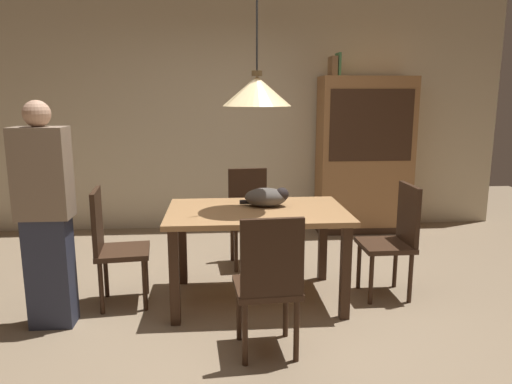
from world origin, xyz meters
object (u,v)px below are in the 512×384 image
chair_right_side (395,236)px  hutch_bookcase (364,158)px  cat_sleeping (267,197)px  chair_near_front (269,280)px  book_brown_thick (333,66)px  chair_left_side (112,242)px  person_standing (46,217)px  dining_table (257,222)px  book_green_slim (338,65)px  pendant_lamp (257,91)px  chair_far_back (249,212)px

chair_right_side → hutch_bookcase: hutch_bookcase is taller
chair_right_side → cat_sleeping: chair_right_side is taller
chair_near_front → book_brown_thick: size_ratio=3.88×
chair_left_side → person_standing: 0.57m
dining_table → hutch_bookcase: hutch_bookcase is taller
chair_near_front → book_green_slim: (1.08, 2.83, 1.47)m
hutch_bookcase → chair_near_front: bearing=-117.0°
pendant_lamp → chair_near_front: bearing=-89.6°
chair_right_side → pendant_lamp: (-1.13, -0.00, 1.15)m
cat_sleeping → book_green_slim: size_ratio=1.51×
chair_right_side → hutch_bookcase: size_ratio=0.50×
chair_near_front → chair_far_back: (-0.01, 1.76, 0.00)m
chair_right_side → chair_near_front: size_ratio=1.00×
cat_sleeping → pendant_lamp: 0.85m
pendant_lamp → hutch_bookcase: 2.55m
dining_table → cat_sleeping: size_ratio=3.58×
book_green_slim → person_standing: 3.64m
person_standing → dining_table: bearing=12.2°
chair_near_front → book_brown_thick: book_brown_thick is taller
chair_left_side → pendant_lamp: size_ratio=0.72×
chair_near_front → chair_far_back: same height
chair_near_front → hutch_bookcase: size_ratio=0.50×
chair_far_back → book_green_slim: bearing=44.4°
chair_right_side → book_brown_thick: book_brown_thick is taller
chair_left_side → dining_table: bearing=0.5°
book_green_slim → chair_right_side: bearing=-88.9°
chair_left_side → pendant_lamp: (1.13, 0.01, 1.15)m
book_brown_thick → book_green_slim: book_green_slim is taller
pendant_lamp → person_standing: bearing=-167.8°
pendant_lamp → book_brown_thick: bearing=62.2°
chair_right_side → chair_near_front: 1.43m
book_green_slim → person_standing: book_green_slim is taller
chair_near_front → book_green_slim: 3.37m
book_brown_thick → person_standing: 3.59m
hutch_bookcase → person_standing: 3.72m
book_green_slim → cat_sleeping: bearing=-118.4°
book_brown_thick → chair_right_side: bearing=-87.1°
dining_table → chair_far_back: size_ratio=1.51×
chair_far_back → cat_sleeping: (0.10, -0.77, 0.32)m
chair_near_front → pendant_lamp: bearing=90.4°
chair_right_side → book_green_slim: book_green_slim is taller
cat_sleeping → book_green_slim: (1.00, 1.84, 1.15)m
chair_near_front → book_brown_thick: (1.02, 2.83, 1.45)m
cat_sleeping → book_brown_thick: (0.94, 1.84, 1.13)m
chair_right_side → pendant_lamp: size_ratio=0.72×
chair_right_side → person_standing: 2.66m
hutch_bookcase → chair_left_side: bearing=-142.7°
chair_near_front → pendant_lamp: pendant_lamp is taller
book_brown_thick → chair_far_back: bearing=-134.0°
dining_table → person_standing: size_ratio=0.88×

